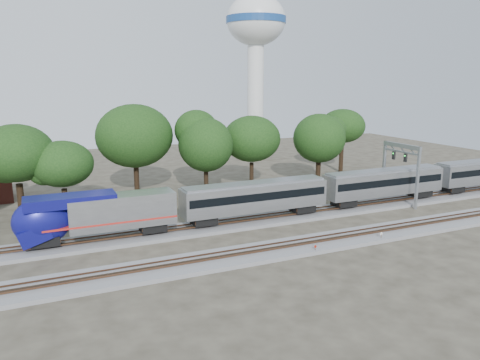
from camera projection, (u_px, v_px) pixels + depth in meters
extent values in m
plane|color=#383328|center=(265.00, 239.00, 52.05)|extent=(160.00, 160.00, 0.00)
cube|color=slate|center=(243.00, 223.00, 57.36)|extent=(160.00, 5.00, 0.40)
cube|color=brown|center=(246.00, 221.00, 56.63)|extent=(160.00, 0.08, 0.15)
cube|color=brown|center=(241.00, 218.00, 57.91)|extent=(160.00, 0.08, 0.15)
cube|color=slate|center=(283.00, 249.00, 48.44)|extent=(160.00, 5.00, 0.40)
cube|color=brown|center=(287.00, 247.00, 47.70)|extent=(160.00, 0.08, 0.15)
cube|color=brown|center=(280.00, 243.00, 48.98)|extent=(160.00, 0.08, 0.15)
cube|color=silver|center=(122.00, 210.00, 50.90)|extent=(11.35, 3.21, 3.53)
ellipsoid|color=navy|center=(42.00, 222.00, 47.70)|extent=(5.78, 3.34, 4.93)
cube|color=navy|center=(70.00, 200.00, 48.45)|extent=(9.10, 3.15, 1.07)
cube|color=black|center=(47.00, 211.00, 47.69)|extent=(0.48, 2.46, 1.40)
cube|color=#B0231B|center=(111.00, 220.00, 50.57)|extent=(13.92, 3.25, 0.19)
cube|color=black|center=(45.00, 240.00, 48.18)|extent=(2.78, 2.36, 0.96)
cube|color=black|center=(153.00, 226.00, 52.67)|extent=(2.78, 2.36, 0.96)
cube|color=silver|center=(255.00, 197.00, 57.37)|extent=(18.63, 3.21, 3.21)
cube|color=black|center=(255.00, 194.00, 57.30)|extent=(17.99, 3.26, 0.96)
cube|color=gray|center=(255.00, 184.00, 57.02)|extent=(18.20, 2.57, 0.37)
cube|color=black|center=(204.00, 220.00, 55.11)|extent=(2.78, 2.36, 0.96)
cube|color=black|center=(302.00, 207.00, 60.50)|extent=(2.78, 2.36, 0.96)
cube|color=silver|center=(384.00, 182.00, 65.39)|extent=(18.63, 3.21, 3.21)
cube|color=black|center=(384.00, 180.00, 65.32)|extent=(17.99, 3.26, 0.96)
cube|color=gray|center=(385.00, 171.00, 65.04)|extent=(18.20, 2.57, 0.37)
cube|color=black|center=(344.00, 202.00, 63.13)|extent=(2.78, 2.36, 0.96)
cube|color=black|center=(419.00, 192.00, 68.52)|extent=(2.78, 2.36, 0.96)
cube|color=black|center=(452.00, 188.00, 71.15)|extent=(2.78, 2.36, 0.96)
cylinder|color=#512D19|center=(315.00, 250.00, 47.59)|extent=(0.05, 0.05, 0.81)
cylinder|color=#A3190B|center=(315.00, 246.00, 47.52)|extent=(0.29, 0.03, 0.29)
cylinder|color=#512D19|center=(381.00, 237.00, 51.28)|extent=(0.06, 0.06, 0.90)
cylinder|color=silver|center=(381.00, 234.00, 51.19)|extent=(0.32, 0.06, 0.32)
cube|color=#512D19|center=(350.00, 243.00, 50.27)|extent=(0.56, 0.41, 0.30)
cylinder|color=silver|center=(255.00, 103.00, 102.09)|extent=(3.57, 3.57, 25.00)
cone|color=silver|center=(255.00, 151.00, 104.34)|extent=(5.72, 5.72, 3.57)
ellipsoid|color=silver|center=(256.00, 20.00, 98.48)|extent=(12.50, 12.50, 10.63)
cylinder|color=navy|center=(256.00, 20.00, 98.48)|extent=(12.64, 12.64, 1.43)
cube|color=gray|center=(417.00, 178.00, 63.27)|extent=(0.34, 0.34, 8.62)
cube|color=gray|center=(384.00, 170.00, 69.26)|extent=(0.34, 0.34, 8.62)
cube|color=gray|center=(402.00, 146.00, 65.42)|extent=(0.38, 7.09, 0.57)
cube|color=gray|center=(401.00, 152.00, 65.60)|extent=(0.24, 7.09, 0.24)
cube|color=black|center=(405.00, 158.00, 64.60)|extent=(0.24, 0.48, 1.15)
cube|color=black|center=(394.00, 155.00, 66.66)|extent=(0.24, 0.48, 1.15)
cylinder|color=black|center=(21.00, 201.00, 59.24)|extent=(0.70, 0.70, 4.56)
ellipsoid|color=#153411|center=(16.00, 153.00, 57.94)|extent=(8.60, 8.60, 7.31)
cylinder|color=black|center=(65.00, 203.00, 59.91)|extent=(0.70, 0.70, 3.77)
ellipsoid|color=#153411|center=(62.00, 164.00, 58.84)|extent=(7.11, 7.11, 6.05)
cylinder|color=black|center=(137.00, 181.00, 69.96)|extent=(0.70, 0.70, 5.01)
ellipsoid|color=#153411|center=(135.00, 136.00, 68.53)|extent=(9.46, 9.46, 8.04)
cylinder|color=black|center=(206.00, 183.00, 70.39)|extent=(0.70, 0.70, 4.29)
ellipsoid|color=#153411|center=(206.00, 145.00, 69.16)|extent=(8.09, 8.09, 6.88)
cylinder|color=black|center=(252.00, 176.00, 74.79)|extent=(0.70, 0.70, 4.46)
ellipsoid|color=#153411|center=(252.00, 139.00, 73.52)|extent=(8.41, 8.41, 7.15)
cylinder|color=black|center=(318.00, 173.00, 77.41)|extent=(0.70, 0.70, 4.34)
ellipsoid|color=#153411|center=(319.00, 138.00, 76.17)|extent=(8.18, 8.18, 6.95)
cylinder|color=black|center=(341.00, 160.00, 89.44)|extent=(0.70, 0.70, 4.77)
ellipsoid|color=#153411|center=(343.00, 126.00, 88.08)|extent=(8.99, 8.99, 7.64)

